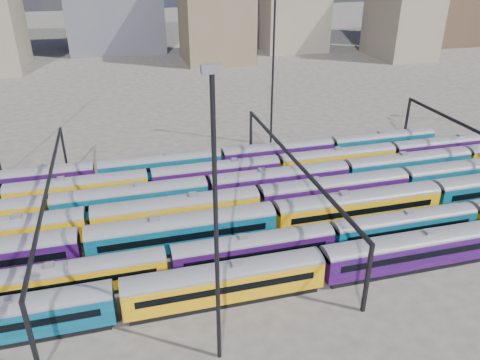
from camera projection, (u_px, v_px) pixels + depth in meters
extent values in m
plane|color=#433D39|center=(220.00, 222.00, 61.33)|extent=(500.00, 500.00, 0.00)
cube|color=black|center=(3.00, 337.00, 42.70)|extent=(19.25, 2.50, 0.71)
cube|color=black|center=(1.00, 308.00, 43.02)|extent=(17.83, 0.06, 0.76)
cube|color=black|center=(225.00, 298.00, 47.53)|extent=(19.25, 2.50, 0.71)
cube|color=#B67C07|center=(225.00, 283.00, 46.72)|extent=(20.27, 2.94, 2.94)
cylinder|color=#4C4C51|center=(224.00, 271.00, 46.07)|extent=(20.27, 2.94, 2.94)
cube|color=black|center=(228.00, 290.00, 45.27)|extent=(17.83, 0.06, 0.76)
cube|color=black|center=(221.00, 271.00, 47.85)|extent=(17.83, 0.06, 0.76)
cube|color=slate|center=(224.00, 265.00, 45.72)|extent=(1.01, 0.91, 0.35)
cube|color=black|center=(406.00, 265.00, 52.37)|extent=(19.25, 2.50, 0.71)
cube|color=#220738|center=(409.00, 252.00, 51.55)|extent=(20.27, 2.94, 2.94)
cylinder|color=#4C4C51|center=(411.00, 241.00, 50.90)|extent=(20.27, 2.94, 2.94)
cube|color=black|center=(417.00, 257.00, 50.11)|extent=(17.83, 0.06, 0.76)
cube|color=black|center=(402.00, 242.00, 52.69)|extent=(17.83, 0.06, 0.76)
cube|color=slate|center=(412.00, 235.00, 50.55)|extent=(1.01, 0.91, 0.35)
cube|color=black|center=(79.00, 291.00, 48.53)|extent=(17.42, 2.26, 0.64)
cube|color=#B67C07|center=(76.00, 278.00, 47.80)|extent=(18.34, 2.66, 2.66)
cylinder|color=#4C4C51|center=(74.00, 267.00, 47.21)|extent=(18.34, 2.66, 2.66)
cube|color=black|center=(75.00, 284.00, 46.49)|extent=(16.14, 0.06, 0.69)
cube|color=black|center=(76.00, 268.00, 48.82)|extent=(16.14, 0.06, 0.69)
cube|color=slate|center=(73.00, 262.00, 46.89)|extent=(0.92, 0.83, 0.32)
cube|color=black|center=(254.00, 262.00, 52.92)|extent=(17.42, 2.26, 0.64)
cube|color=#220738|center=(254.00, 250.00, 52.18)|extent=(18.34, 2.66, 2.66)
cylinder|color=#4C4C51|center=(254.00, 240.00, 51.59)|extent=(18.34, 2.66, 2.66)
cube|color=black|center=(257.00, 255.00, 50.87)|extent=(16.14, 0.06, 0.69)
cube|color=black|center=(250.00, 241.00, 53.21)|extent=(16.14, 0.06, 0.69)
cube|color=slate|center=(254.00, 235.00, 51.28)|extent=(0.92, 0.83, 0.32)
cube|color=black|center=(401.00, 238.00, 57.31)|extent=(17.42, 2.26, 0.64)
cube|color=#05374D|center=(404.00, 227.00, 56.57)|extent=(18.34, 2.66, 2.66)
cylinder|color=#4C4C51|center=(405.00, 217.00, 55.98)|extent=(18.34, 2.66, 2.66)
cube|color=black|center=(410.00, 230.00, 55.26)|extent=(16.14, 0.06, 0.69)
cube|color=black|center=(398.00, 219.00, 57.60)|extent=(16.14, 0.06, 0.69)
cube|color=slate|center=(406.00, 212.00, 55.67)|extent=(0.92, 0.83, 0.32)
cube|color=black|center=(184.00, 247.00, 55.55)|extent=(20.80, 2.70, 0.77)
cube|color=#05374D|center=(183.00, 233.00, 54.68)|extent=(21.89, 3.17, 3.17)
cylinder|color=#4C4C51|center=(182.00, 221.00, 53.97)|extent=(21.89, 3.17, 3.17)
cube|color=black|center=(185.00, 237.00, 53.12)|extent=(19.27, 0.06, 0.82)
cube|color=black|center=(181.00, 223.00, 55.90)|extent=(19.27, 0.06, 0.82)
cube|color=slate|center=(182.00, 215.00, 53.60)|extent=(1.09, 0.99, 0.38)
cube|color=black|center=(356.00, 221.00, 60.77)|extent=(20.80, 2.70, 0.77)
cube|color=#B67C07|center=(357.00, 208.00, 59.89)|extent=(21.89, 3.17, 3.17)
cylinder|color=#4C4C51|center=(359.00, 197.00, 59.19)|extent=(21.89, 3.17, 3.17)
cube|color=black|center=(364.00, 212.00, 58.33)|extent=(19.27, 0.06, 0.82)
cube|color=black|center=(352.00, 200.00, 61.11)|extent=(19.27, 0.06, 0.82)
cube|color=slate|center=(359.00, 191.00, 58.81)|extent=(1.09, 0.99, 0.38)
cube|color=black|center=(178.00, 225.00, 59.90)|extent=(19.87, 2.58, 0.73)
cube|color=#B67C07|center=(177.00, 213.00, 59.06)|extent=(20.92, 3.03, 3.03)
cylinder|color=#4C4C51|center=(177.00, 202.00, 58.39)|extent=(20.92, 3.03, 3.03)
cube|color=black|center=(179.00, 216.00, 57.57)|extent=(18.41, 0.06, 0.78)
cube|color=black|center=(175.00, 204.00, 60.23)|extent=(18.41, 0.06, 0.78)
cube|color=slate|center=(176.00, 197.00, 58.03)|extent=(1.05, 0.94, 0.37)
cube|color=black|center=(332.00, 204.00, 64.89)|extent=(19.87, 2.58, 0.73)
cube|color=#220738|center=(334.00, 192.00, 64.05)|extent=(20.92, 3.03, 3.03)
cylinder|color=#4C4C51|center=(335.00, 182.00, 63.37)|extent=(20.92, 3.03, 3.03)
cube|color=black|center=(339.00, 195.00, 62.56)|extent=(18.41, 0.06, 0.78)
cube|color=black|center=(329.00, 185.00, 65.22)|extent=(18.41, 0.06, 0.78)
cube|color=slate|center=(335.00, 177.00, 63.02)|extent=(1.05, 0.94, 0.37)
cube|color=black|center=(465.00, 186.00, 69.87)|extent=(19.87, 2.58, 0.73)
cube|color=#05374D|center=(467.00, 175.00, 69.03)|extent=(20.92, 3.03, 3.03)
cylinder|color=#4C4C51|center=(470.00, 165.00, 68.36)|extent=(20.92, 3.03, 3.03)
cube|color=black|center=(475.00, 177.00, 67.54)|extent=(18.41, 0.06, 0.78)
cube|color=black|center=(461.00, 168.00, 70.20)|extent=(18.41, 0.06, 0.78)
cube|color=slate|center=(471.00, 160.00, 68.00)|extent=(1.05, 0.94, 0.37)
cube|color=black|center=(133.00, 212.00, 62.98)|extent=(19.17, 2.49, 0.71)
cube|color=#05374D|center=(132.00, 200.00, 62.17)|extent=(20.18, 2.93, 2.93)
cylinder|color=#4C4C51|center=(130.00, 190.00, 61.52)|extent=(20.18, 2.93, 2.93)
cube|color=black|center=(132.00, 203.00, 60.73)|extent=(17.76, 0.06, 0.76)
cube|color=black|center=(131.00, 193.00, 63.30)|extent=(17.76, 0.06, 0.76)
cube|color=slate|center=(130.00, 185.00, 61.18)|extent=(1.01, 0.91, 0.35)
cube|color=black|center=(279.00, 193.00, 67.79)|extent=(19.17, 2.49, 0.71)
cube|color=#220738|center=(279.00, 182.00, 66.99)|extent=(20.18, 2.93, 2.93)
cylinder|color=#4C4C51|center=(280.00, 173.00, 66.34)|extent=(20.18, 2.93, 2.93)
cube|color=black|center=(283.00, 184.00, 65.55)|extent=(17.76, 0.06, 0.76)
cube|color=black|center=(276.00, 175.00, 68.11)|extent=(17.76, 0.06, 0.76)
cube|color=slate|center=(280.00, 168.00, 65.99)|extent=(1.01, 0.91, 0.35)
cube|color=black|center=(405.00, 177.00, 72.61)|extent=(19.17, 2.49, 0.71)
cube|color=#05374D|center=(407.00, 166.00, 71.80)|extent=(20.18, 2.93, 2.93)
cylinder|color=#4C4C51|center=(409.00, 158.00, 71.15)|extent=(20.18, 2.93, 2.93)
cube|color=black|center=(413.00, 168.00, 70.36)|extent=(17.76, 0.06, 0.76)
cube|color=black|center=(402.00, 160.00, 72.93)|extent=(17.76, 0.06, 0.76)
cube|color=slate|center=(409.00, 153.00, 70.80)|extent=(1.01, 0.91, 0.35)
cube|color=black|center=(80.00, 201.00, 65.70)|extent=(18.03, 2.34, 0.66)
cube|color=#B67C07|center=(79.00, 190.00, 64.94)|extent=(18.98, 2.75, 2.75)
cylinder|color=#4C4C51|center=(77.00, 182.00, 64.33)|extent=(18.98, 2.75, 2.75)
cube|color=black|center=(78.00, 193.00, 63.59)|extent=(16.70, 0.06, 0.71)
cube|color=black|center=(79.00, 184.00, 66.01)|extent=(16.70, 0.06, 0.71)
cube|color=slate|center=(76.00, 177.00, 64.01)|extent=(0.95, 0.85, 0.33)
cube|color=black|center=(216.00, 185.00, 70.24)|extent=(18.03, 2.34, 0.66)
cube|color=#220738|center=(216.00, 175.00, 69.48)|extent=(18.98, 2.75, 2.75)
cylinder|color=#4C4C51|center=(216.00, 166.00, 68.87)|extent=(18.98, 2.75, 2.75)
cube|color=black|center=(218.00, 177.00, 68.13)|extent=(16.70, 0.06, 0.71)
cube|color=black|center=(214.00, 169.00, 70.54)|extent=(16.70, 0.06, 0.71)
cube|color=slate|center=(216.00, 162.00, 68.54)|extent=(0.95, 0.85, 0.33)
cube|color=black|center=(336.00, 171.00, 74.77)|extent=(18.03, 2.34, 0.66)
cube|color=#B67C07|center=(337.00, 161.00, 74.02)|extent=(18.98, 2.75, 2.75)
cylinder|color=#4C4C51|center=(338.00, 153.00, 73.40)|extent=(18.98, 2.75, 2.75)
cube|color=black|center=(341.00, 162.00, 72.66)|extent=(16.70, 0.06, 0.71)
cube|color=black|center=(333.00, 155.00, 75.08)|extent=(16.70, 0.06, 0.71)
cube|color=slate|center=(338.00, 148.00, 73.08)|extent=(0.95, 0.85, 0.33)
cube|color=black|center=(442.00, 158.00, 79.31)|extent=(18.03, 2.34, 0.66)
cube|color=#220738|center=(444.00, 148.00, 78.55)|extent=(18.98, 2.75, 2.75)
cylinder|color=#4C4C51|center=(445.00, 141.00, 77.94)|extent=(18.98, 2.75, 2.75)
cube|color=black|center=(449.00, 150.00, 77.20)|extent=(16.70, 0.06, 0.71)
cube|color=black|center=(439.00, 144.00, 79.61)|extent=(16.70, 0.06, 0.71)
cube|color=slate|center=(446.00, 137.00, 77.61)|extent=(0.95, 0.85, 0.33)
cube|color=black|center=(30.00, 191.00, 68.37)|extent=(17.59, 2.28, 0.65)
cube|color=#220738|center=(28.00, 181.00, 67.63)|extent=(18.52, 2.69, 2.69)
cylinder|color=#4C4C51|center=(26.00, 173.00, 67.03)|extent=(18.52, 2.69, 2.69)
cube|color=black|center=(26.00, 183.00, 66.31)|extent=(16.30, 0.06, 0.69)
cube|color=black|center=(29.00, 175.00, 68.67)|extent=(16.30, 0.06, 0.69)
cube|color=slate|center=(25.00, 168.00, 66.71)|extent=(0.93, 0.83, 0.32)
cube|color=black|center=(162.00, 177.00, 72.80)|extent=(17.59, 2.28, 0.65)
cube|color=#05374D|center=(161.00, 167.00, 72.06)|extent=(18.52, 2.69, 2.69)
cylinder|color=#4C4C51|center=(160.00, 159.00, 71.46)|extent=(18.52, 2.69, 2.69)
cube|color=black|center=(162.00, 169.00, 70.74)|extent=(16.30, 0.06, 0.69)
cube|color=black|center=(160.00, 161.00, 73.09)|extent=(16.30, 0.06, 0.69)
cube|color=slate|center=(160.00, 155.00, 71.14)|extent=(0.93, 0.83, 0.32)
cube|color=black|center=(278.00, 163.00, 77.23)|extent=(17.59, 2.28, 0.65)
cube|color=#220738|center=(278.00, 154.00, 76.49)|extent=(18.52, 2.69, 2.69)
cylinder|color=#4C4C51|center=(278.00, 147.00, 75.89)|extent=(18.52, 2.69, 2.69)
cube|color=black|center=(281.00, 156.00, 75.17)|extent=(16.30, 0.06, 0.69)
cube|color=black|center=(275.00, 149.00, 77.52)|extent=(16.30, 0.06, 0.69)
cube|color=slate|center=(279.00, 143.00, 75.57)|extent=(0.93, 0.83, 0.32)
cube|color=black|center=(381.00, 152.00, 81.66)|extent=(17.59, 2.28, 0.65)
cube|color=#05374D|center=(382.00, 143.00, 80.92)|extent=(18.52, 2.69, 2.69)
cylinder|color=#4C4C51|center=(384.00, 136.00, 80.32)|extent=(18.52, 2.69, 2.69)
cube|color=black|center=(387.00, 144.00, 79.60)|extent=(16.30, 0.06, 0.69)
cube|color=black|center=(379.00, 138.00, 81.95)|extent=(16.30, 0.06, 0.69)
cube|color=slate|center=(384.00, 132.00, 80.00)|extent=(0.93, 0.83, 0.32)
cube|color=black|center=(31.00, 339.00, 37.61)|extent=(0.35, 0.35, 8.00)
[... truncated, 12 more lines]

